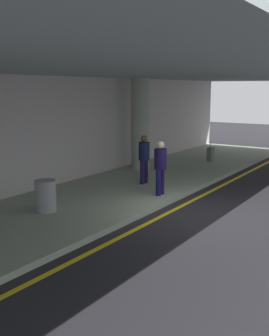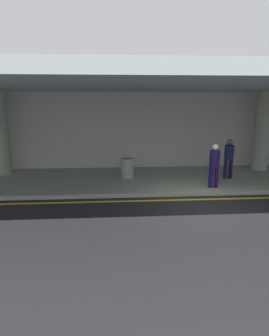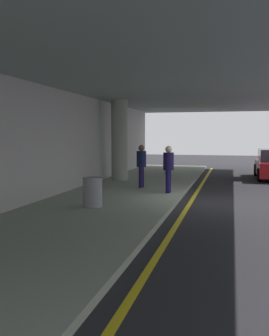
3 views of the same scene
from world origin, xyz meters
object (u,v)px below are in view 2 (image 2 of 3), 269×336
at_px(traveler_with_luggage, 229,156).
at_px(person_waiting_for_ride, 214,163).
at_px(support_column_center, 262,132).
at_px(trash_bin_steel, 127,168).
at_px(support_column_left_mid, 0,133).

xyz_separation_m(traveler_with_luggage, person_waiting_for_ride, (-1.06, -1.25, 0.00)).
bearing_deg(support_column_center, trash_bin_steel, -170.10).
xyz_separation_m(support_column_center, traveler_with_luggage, (-2.15, -1.55, -0.86)).
bearing_deg(support_column_left_mid, traveler_with_luggage, -8.94).
height_order(person_waiting_for_ride, trash_bin_steel, person_waiting_for_ride).
height_order(traveler_with_luggage, trash_bin_steel, traveler_with_luggage).
xyz_separation_m(traveler_with_luggage, trash_bin_steel, (-4.26, 0.43, -0.54)).
xyz_separation_m(support_column_left_mid, trash_bin_steel, (5.59, -1.12, -1.40)).
distance_m(traveler_with_luggage, trash_bin_steel, 4.31).
height_order(support_column_center, person_waiting_for_ride, support_column_center).
relative_size(support_column_left_mid, person_waiting_for_ride, 2.17).
bearing_deg(support_column_left_mid, trash_bin_steel, -11.32).
bearing_deg(support_column_left_mid, support_column_center, 0.00).
bearing_deg(traveler_with_luggage, trash_bin_steel, 114.06).
distance_m(support_column_center, person_waiting_for_ride, 4.35).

